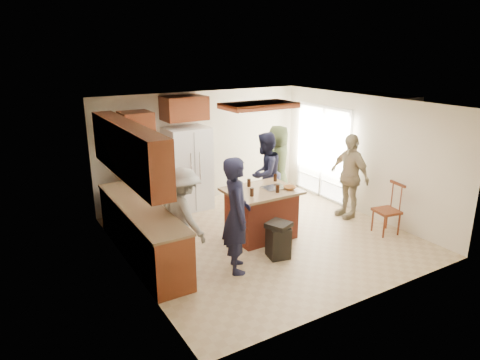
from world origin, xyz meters
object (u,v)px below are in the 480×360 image
person_front_left (237,215)px  spindle_chair (388,211)px  refrigerator (188,169)px  person_behind_right (278,164)px  person_counter (184,216)px  person_side_right (349,176)px  kitchen_island (261,213)px  person_behind_left (265,174)px  trash_bin (278,240)px

person_front_left → spindle_chair: person_front_left is taller
refrigerator → person_behind_right: bearing=-18.5°
person_front_left → refrigerator: bearing=11.7°
person_front_left → person_counter: bearing=63.6°
person_behind_right → person_side_right: (0.71, -1.51, -0.00)m
person_side_right → kitchen_island: (-2.13, 0.07, -0.41)m
refrigerator → kitchen_island: 2.19m
person_behind_left → kitchen_island: 1.25m
kitchen_island → trash_bin: size_ratio=2.03×
person_front_left → person_behind_right: 3.34m
person_counter → refrigerator: (1.11, 2.26, 0.09)m
refrigerator → spindle_chair: size_ratio=1.81×
person_behind_left → trash_bin: (-0.93, -1.79, -0.56)m
person_side_right → person_front_left: bearing=-75.5°
person_front_left → spindle_chair: size_ratio=1.87×
trash_bin → person_behind_right: bearing=54.5°
person_counter → refrigerator: refrigerator is taller
person_behind_left → spindle_chair: bearing=98.9°
person_counter → refrigerator: size_ratio=0.90×
person_side_right → kitchen_island: 2.16m
person_behind_left → person_side_right: (1.41, -1.02, -0.00)m
person_side_right → spindle_chair: (0.02, -1.04, -0.43)m
person_front_left → person_behind_right: (2.44, 2.28, -0.05)m
person_behind_left → refrigerator: bearing=-68.6°
person_front_left → spindle_chair: (3.17, -0.27, -0.48)m
person_behind_left → person_counter: (-2.35, -1.12, -0.07)m
person_side_right → refrigerator: bearing=-128.4°
kitchen_island → spindle_chair: size_ratio=1.29×
person_front_left → person_behind_left: bearing=-22.8°
person_side_right → person_counter: 3.76m
trash_bin → person_counter: bearing=154.7°
kitchen_island → person_counter: bearing=-173.9°
person_behind_left → person_side_right: same height
person_side_right → trash_bin: 2.53m
person_counter → spindle_chair: person_counter is taller
person_front_left → person_behind_right: size_ratio=1.05×
person_behind_left → spindle_chair: 2.54m
refrigerator → person_front_left: bearing=-99.8°
person_counter → spindle_chair: 3.90m
trash_bin → spindle_chair: 2.38m
refrigerator → trash_bin: bearing=-84.0°
person_behind_right → spindle_chair: 2.69m
person_side_right → spindle_chair: size_ratio=1.77×
person_counter → person_behind_right: bearing=-69.7°
person_side_right → person_behind_left: bearing=-125.1°
person_behind_left → person_behind_right: person_behind_right is taller
person_counter → kitchen_island: bearing=-91.5°
person_side_right → refrigerator: refrigerator is taller
person_front_left → trash_bin: bearing=-68.9°
trash_bin → person_front_left: bearing=179.6°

